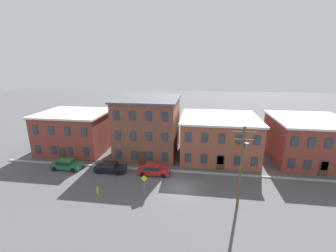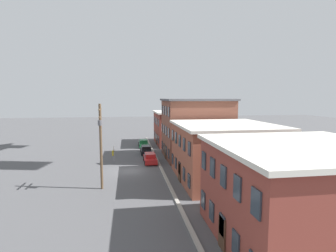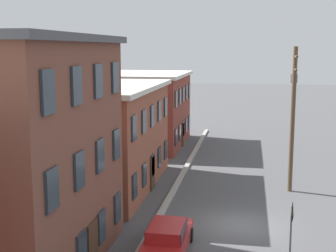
{
  "view_description": "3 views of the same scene",
  "coord_description": "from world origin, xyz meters",
  "px_view_note": "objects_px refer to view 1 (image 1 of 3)",
  "views": [
    {
      "loc": [
        2.02,
        -24.99,
        15.36
      ],
      "look_at": [
        -1.99,
        3.74,
        7.07
      ],
      "focal_mm": 24.0,
      "sensor_mm": 36.0,
      "label": 1
    },
    {
      "loc": [
        34.98,
        -0.05,
        9.92
      ],
      "look_at": [
        1.9,
        5.12,
        6.24
      ],
      "focal_mm": 28.0,
      "sensor_mm": 36.0,
      "label": 2
    },
    {
      "loc": [
        -23.53,
        -0.2,
        9.14
      ],
      "look_at": [
        -0.4,
        3.88,
        5.22
      ],
      "focal_mm": 50.0,
      "sensor_mm": 36.0,
      "label": 3
    }
  ],
  "objects_px": {
    "utility_pole": "(242,164)",
    "fire_hydrant": "(98,190)",
    "car_red": "(153,169)",
    "caution_sign": "(144,182)",
    "car_green": "(66,164)",
    "car_black": "(110,167)"
  },
  "relations": [
    {
      "from": "utility_pole",
      "to": "fire_hydrant",
      "type": "height_order",
      "value": "utility_pole"
    },
    {
      "from": "car_red",
      "to": "utility_pole",
      "type": "relative_size",
      "value": 0.48
    },
    {
      "from": "caution_sign",
      "to": "fire_hydrant",
      "type": "distance_m",
      "value": 5.86
    },
    {
      "from": "caution_sign",
      "to": "car_green",
      "type": "bearing_deg",
      "value": 158.57
    },
    {
      "from": "car_black",
      "to": "car_red",
      "type": "bearing_deg",
      "value": 1.29
    },
    {
      "from": "car_green",
      "to": "fire_hydrant",
      "type": "height_order",
      "value": "car_green"
    },
    {
      "from": "car_green",
      "to": "car_red",
      "type": "height_order",
      "value": "same"
    },
    {
      "from": "car_black",
      "to": "utility_pole",
      "type": "distance_m",
      "value": 18.59
    },
    {
      "from": "caution_sign",
      "to": "car_red",
      "type": "bearing_deg",
      "value": 90.24
    },
    {
      "from": "utility_pole",
      "to": "car_red",
      "type": "bearing_deg",
      "value": 149.91
    },
    {
      "from": "car_black",
      "to": "fire_hydrant",
      "type": "relative_size",
      "value": 4.58
    },
    {
      "from": "car_green",
      "to": "fire_hydrant",
      "type": "distance_m",
      "value": 9.4
    },
    {
      "from": "utility_pole",
      "to": "caution_sign",
      "type": "bearing_deg",
      "value": 175.71
    },
    {
      "from": "car_green",
      "to": "caution_sign",
      "type": "xyz_separation_m",
      "value": [
        13.19,
        -5.18,
        1.06
      ]
    },
    {
      "from": "car_black",
      "to": "utility_pole",
      "type": "relative_size",
      "value": 0.48
    },
    {
      "from": "car_black",
      "to": "fire_hydrant",
      "type": "xyz_separation_m",
      "value": [
        0.7,
        -5.71,
        -0.27
      ]
    },
    {
      "from": "car_black",
      "to": "car_green",
      "type": "bearing_deg",
      "value": -179.57
    },
    {
      "from": "car_red",
      "to": "caution_sign",
      "type": "xyz_separation_m",
      "value": [
        0.02,
        -5.37,
        1.06
      ]
    },
    {
      "from": "car_red",
      "to": "caution_sign",
      "type": "distance_m",
      "value": 5.48
    },
    {
      "from": "car_red",
      "to": "fire_hydrant",
      "type": "relative_size",
      "value": 4.58
    },
    {
      "from": "car_red",
      "to": "utility_pole",
      "type": "xyz_separation_m",
      "value": [
        10.65,
        -6.17,
        4.45
      ]
    },
    {
      "from": "car_black",
      "to": "utility_pole",
      "type": "xyz_separation_m",
      "value": [
        17.02,
        -6.03,
        4.45
      ]
    }
  ]
}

